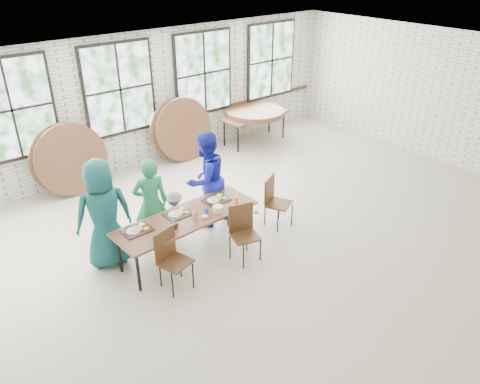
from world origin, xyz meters
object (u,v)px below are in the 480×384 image
at_px(chair_near_left, 170,254).
at_px(storage_table, 255,117).
at_px(chair_near_right, 243,228).
at_px(dining_table, 187,219).

distance_m(chair_near_left, storage_table, 6.02).
relative_size(chair_near_right, storage_table, 0.52).
bearing_deg(chair_near_right, chair_near_left, -167.66).
xyz_separation_m(chair_near_left, storage_table, (4.81, 3.62, 0.13)).
distance_m(dining_table, chair_near_left, 0.81).
bearing_deg(chair_near_right, storage_table, 64.40).
relative_size(chair_near_left, chair_near_right, 1.00).
distance_m(chair_near_right, storage_table, 5.13).
height_order(dining_table, storage_table, same).
relative_size(dining_table, chair_near_right, 2.55).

